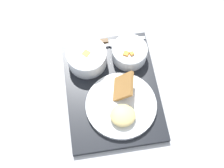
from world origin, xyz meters
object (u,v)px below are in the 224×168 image
Objects in this scene: bowl_soup at (87,57)px; spoon at (110,45)px; bowl_salad at (129,52)px; plate_main at (121,106)px; knife at (104,42)px.

spoon is (-0.04, 0.09, -0.03)m from bowl_soup.
bowl_soup reaches higher than bowl_salad.
bowl_soup is 0.59× the size of plate_main.
bowl_salad is 0.08m from spoon.
spoon is at bearing -37.76° from knife.
plate_main is at bearing -96.62° from spoon.
bowl_soup is 0.89× the size of spoon.
spoon is (-0.23, 0.03, -0.01)m from plate_main.
spoon is (0.02, 0.02, -0.00)m from knife.
plate_main is 1.08× the size of knife.
plate_main is at bearing 16.89° from bowl_soup.
plate_main is 0.24m from knife.
knife is (-0.06, 0.07, -0.03)m from bowl_soup.
bowl_soup is at bearing -132.24° from knife.
plate_main is 0.23m from spoon.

